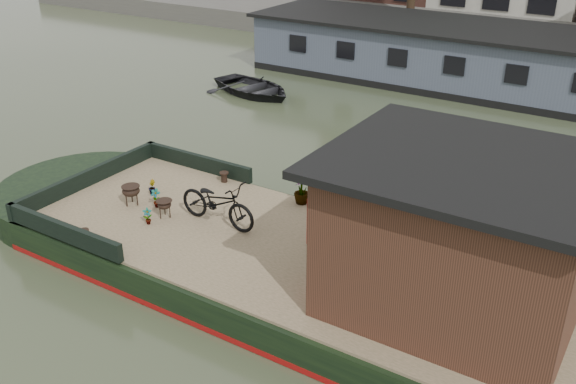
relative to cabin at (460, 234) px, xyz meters
The scene contains 17 objects.
ground 2.88m from the cabin, behind, with size 120.00×120.00×0.00m, color #313B26.
houseboat_hull 3.87m from the cabin, behind, with size 14.01×4.02×0.60m.
houseboat_deck 2.52m from the cabin, behind, with size 11.80×3.80×0.05m, color #9E8462.
bow_bulwark 7.33m from the cabin, behind, with size 3.00×4.00×0.35m.
cabin is the anchor object (origin of this frame).
bicycle 4.72m from the cabin, behind, with size 0.60×1.72×0.90m, color black.
potted_plant_a 6.23m from the cabin, behind, with size 0.21×0.14×0.40m, color brown.
potted_plant_b 6.74m from the cabin, behind, with size 0.17×0.14×0.31m, color brown.
potted_plant_d 4.23m from the cabin, 155.66° to the left, with size 0.32×0.32×0.57m, color maroon.
potted_plant_e 5.91m from the cabin, behind, with size 0.18×0.12×0.33m, color #A75A30.
brazier_front 6.71m from the cabin, behind, with size 0.39×0.39×0.42m, color black, non-canonical shape.
brazier_rear 5.80m from the cabin, behind, with size 0.34×0.34×0.36m, color black, non-canonical shape.
bollard_port 6.08m from the cabin, 163.65° to the left, with size 0.20×0.20×0.23m, color black.
bollard_stbd 6.67m from the cabin, 165.00° to the right, with size 0.18×0.18×0.20m, color black.
dinghy 13.79m from the cabin, 138.26° to the left, with size 2.43×3.40×0.70m, color black.
far_houseboat 14.20m from the cabin, 98.88° to the left, with size 20.40×4.40×2.11m.
quay 20.67m from the cabin, 96.09° to the left, with size 60.00×6.00×0.90m, color #47443F.
Camera 1 is at (4.48, -8.34, 6.53)m, focal length 40.00 mm.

